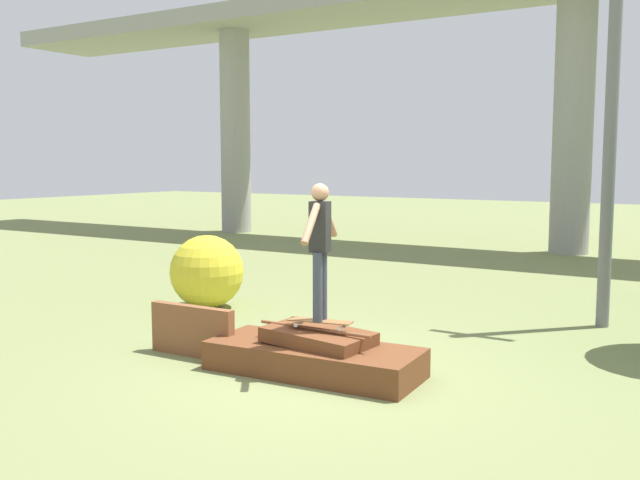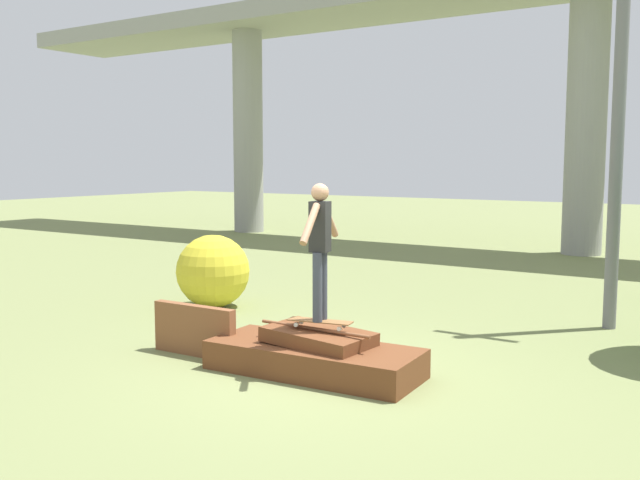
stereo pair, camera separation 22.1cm
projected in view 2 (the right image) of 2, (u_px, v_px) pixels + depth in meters
The scene contains 8 objects.
ground_plane at pixel (314, 373), 8.88m from camera, with size 80.00×80.00×0.00m, color olive.
scrap_pile at pixel (315, 356), 8.86m from camera, with size 2.74×1.23×0.59m.
scrap_plank_loose at pixel (194, 330), 9.68m from camera, with size 1.34×0.17×0.69m.
skateboard at pixel (320, 321), 8.79m from camera, with size 0.84×0.37×0.09m.
skater at pixel (320, 241), 8.68m from camera, with size 0.32×1.13×1.69m.
highway_overpass at pixel (591, 9), 19.56m from camera, with size 44.00×3.53×7.99m.
utility_pole at pixel (618, 126), 10.94m from camera, with size 1.30×0.20×6.10m.
bush_yellow_flowering at pixel (213, 271), 12.82m from camera, with size 1.32×1.32×1.32m.
Camera 2 is at (4.80, -7.19, 2.63)m, focal length 40.00 mm.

